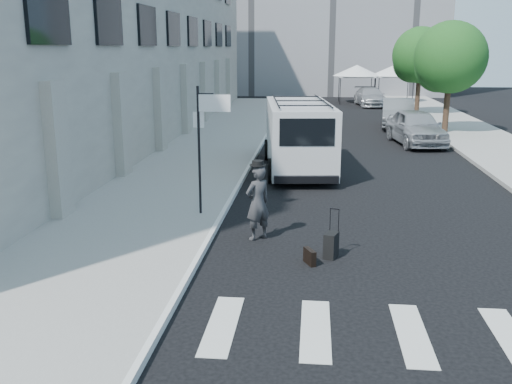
% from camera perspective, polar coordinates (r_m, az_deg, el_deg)
% --- Properties ---
extents(ground, '(120.00, 120.00, 0.00)m').
position_cam_1_polar(ground, '(12.72, 3.26, -7.13)').
color(ground, black).
rests_on(ground, ground).
extents(sidewalk_left, '(4.50, 48.00, 0.15)m').
position_cam_1_polar(sidewalk_left, '(28.60, -3.81, 5.06)').
color(sidewalk_left, gray).
rests_on(sidewalk_left, ground).
extents(sidewalk_right, '(4.00, 56.00, 0.15)m').
position_cam_1_polar(sidewalk_right, '(33.27, 20.68, 5.47)').
color(sidewalk_right, gray).
rests_on(sidewalk_right, ground).
extents(building_left, '(10.00, 44.00, 12.00)m').
position_cam_1_polar(building_left, '(32.18, -16.74, 16.12)').
color(building_left, gray).
rests_on(building_left, ground).
extents(sign_pole, '(1.03, 0.07, 3.50)m').
position_cam_1_polar(sign_pole, '(15.43, -4.91, 6.83)').
color(sign_pole, black).
rests_on(sign_pole, sidewalk_left).
extents(tree_near, '(3.80, 3.83, 6.03)m').
position_cam_1_polar(tree_near, '(32.76, 18.62, 12.39)').
color(tree_near, black).
rests_on(tree_near, ground).
extents(tree_far, '(3.80, 3.83, 6.03)m').
position_cam_1_polar(tree_far, '(41.59, 15.92, 12.83)').
color(tree_far, black).
rests_on(tree_far, ground).
extents(tent_left, '(4.00, 4.00, 3.20)m').
position_cam_1_polar(tent_left, '(50.00, 10.05, 11.85)').
color(tent_left, black).
rests_on(tent_left, ground).
extents(tent_right, '(4.00, 4.00, 3.20)m').
position_cam_1_polar(tent_right, '(50.82, 13.69, 11.70)').
color(tent_right, black).
rests_on(tent_right, ground).
extents(businessman, '(0.81, 0.79, 1.87)m').
position_cam_1_polar(businessman, '(13.98, 0.17, -1.09)').
color(businessman, '#343336').
rests_on(businessman, ground).
extents(briefcase, '(0.29, 0.45, 0.34)m').
position_cam_1_polar(briefcase, '(12.66, 5.39, -6.46)').
color(briefcase, black).
rests_on(briefcase, ground).
extents(suitcase, '(0.37, 0.46, 1.12)m').
position_cam_1_polar(suitcase, '(13.06, 7.52, -5.27)').
color(suitcase, black).
rests_on(suitcase, ground).
extents(cargo_van, '(3.04, 7.16, 2.59)m').
position_cam_1_polar(cargo_van, '(22.19, 4.25, 5.67)').
color(cargo_van, silver).
rests_on(cargo_van, ground).
extents(parked_car_a, '(2.69, 5.27, 1.72)m').
position_cam_1_polar(parked_car_a, '(29.09, 15.70, 6.28)').
color(parked_car_a, '#989B9F').
rests_on(parked_car_a, ground).
extents(parked_car_b, '(2.32, 5.26, 1.68)m').
position_cam_1_polar(parked_car_b, '(35.19, 13.99, 7.65)').
color(parked_car_b, slate).
rests_on(parked_car_b, ground).
extents(parked_car_c, '(2.58, 5.27, 1.47)m').
position_cam_1_polar(parked_car_c, '(47.76, 11.37, 9.31)').
color(parked_car_c, '#A3A6AB').
rests_on(parked_car_c, ground).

